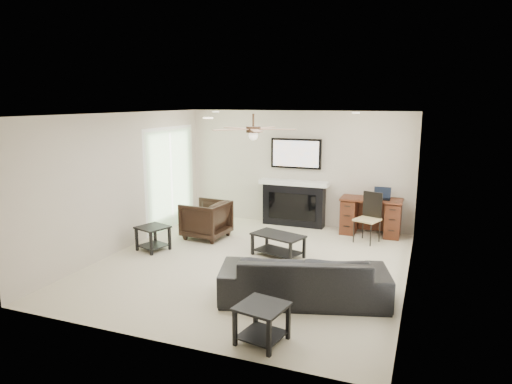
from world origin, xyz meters
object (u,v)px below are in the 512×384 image
sofa (304,277)px  coffee_table (278,245)px  armchair (206,219)px  fireplace_unit (294,183)px  desk (371,217)px

sofa → coffee_table: sofa is taller
armchair → fireplace_unit: bearing=142.9°
armchair → coffee_table: bearing=77.1°
coffee_table → fireplace_unit: 2.22m
sofa → coffee_table: size_ratio=2.53×
armchair → coffee_table: (1.70, -0.55, -0.17)m
desk → sofa: bearing=-97.2°
fireplace_unit → desk: (1.67, -0.12, -0.57)m
armchair → sofa: bearing=55.5°
armchair → coffee_table: size_ratio=0.92×
armchair → desk: desk is taller
coffee_table → fireplace_unit: (-0.33, 2.07, 0.75)m
sofa → desk: desk is taller
coffee_table → desk: size_ratio=0.74×
fireplace_unit → armchair: bearing=-132.2°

